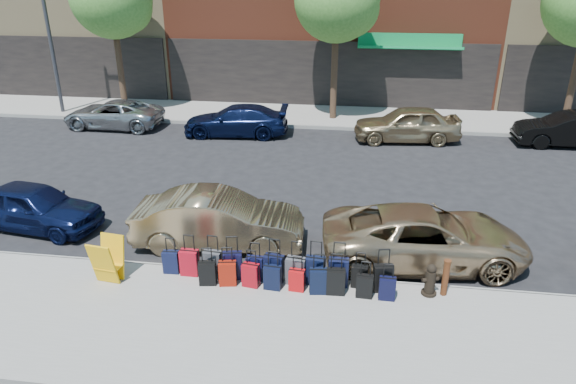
# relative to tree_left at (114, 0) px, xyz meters

# --- Properties ---
(ground) EXTENTS (120.00, 120.00, 0.00)m
(ground) POSITION_rel_tree_left_xyz_m (9.86, -9.50, -5.41)
(ground) COLOR black
(ground) RESTS_ON ground
(sidewalk_near) EXTENTS (60.00, 4.00, 0.15)m
(sidewalk_near) POSITION_rel_tree_left_xyz_m (9.86, -16.00, -5.34)
(sidewalk_near) COLOR gray
(sidewalk_near) RESTS_ON ground
(sidewalk_far) EXTENTS (60.00, 4.00, 0.15)m
(sidewalk_far) POSITION_rel_tree_left_xyz_m (9.86, 0.50, -5.34)
(sidewalk_far) COLOR gray
(sidewalk_far) RESTS_ON ground
(curb_near) EXTENTS (60.00, 0.08, 0.15)m
(curb_near) POSITION_rel_tree_left_xyz_m (9.86, -13.98, -5.34)
(curb_near) COLOR gray
(curb_near) RESTS_ON ground
(curb_far) EXTENTS (60.00, 0.08, 0.15)m
(curb_far) POSITION_rel_tree_left_xyz_m (9.86, -1.52, -5.34)
(curb_far) COLOR gray
(curb_far) RESTS_ON ground
(tree_left) EXTENTS (3.80, 3.80, 7.27)m
(tree_left) POSITION_rel_tree_left_xyz_m (0.00, 0.00, 0.00)
(tree_left) COLOR black
(tree_left) RESTS_ON sidewalk_far
(tree_center) EXTENTS (3.80, 3.80, 7.27)m
(tree_center) POSITION_rel_tree_left_xyz_m (10.50, 0.00, 0.00)
(tree_center) COLOR black
(tree_center) RESTS_ON sidewalk_far
(streetlight) EXTENTS (2.59, 0.18, 8.00)m
(streetlight) POSITION_rel_tree_left_xyz_m (-2.94, -0.70, -0.75)
(streetlight) COLOR #333338
(streetlight) RESTS_ON sidewalk_far
(suitcase_front_0) EXTENTS (0.37, 0.22, 0.89)m
(suitcase_front_0) POSITION_rel_tree_left_xyz_m (7.43, -14.28, -4.98)
(suitcase_front_0) COLOR black
(suitcase_front_0) RESTS_ON sidewalk_near
(suitcase_front_1) EXTENTS (0.42, 0.24, 1.01)m
(suitcase_front_1) POSITION_rel_tree_left_xyz_m (7.89, -14.31, -4.95)
(suitcase_front_1) COLOR #9E0A19
(suitcase_front_1) RESTS_ON sidewalk_near
(suitcase_front_2) EXTENTS (0.44, 0.27, 1.02)m
(suitcase_front_2) POSITION_rel_tree_left_xyz_m (8.43, -14.28, -4.94)
(suitcase_front_2) COLOR #36363B
(suitcase_front_2) RESTS_ON sidewalk_near
(suitcase_front_3) EXTENTS (0.47, 0.32, 1.05)m
(suitcase_front_3) POSITION_rel_tree_left_xyz_m (8.91, -14.32, -4.93)
(suitcase_front_3) COLOR black
(suitcase_front_3) RESTS_ON sidewalk_near
(suitcase_front_4) EXTENTS (0.39, 0.22, 0.92)m
(suitcase_front_4) POSITION_rel_tree_left_xyz_m (9.42, -14.29, -4.97)
(suitcase_front_4) COLOR black
(suitcase_front_4) RESTS_ON sidewalk_near
(suitcase_front_5) EXTENTS (0.48, 0.32, 1.06)m
(suitcase_front_5) POSITION_rel_tree_left_xyz_m (9.87, -14.32, -4.93)
(suitcase_front_5) COLOR black
(suitcase_front_5) RESTS_ON sidewalk_near
(suitcase_front_6) EXTENTS (0.46, 0.30, 1.04)m
(suitcase_front_6) POSITION_rel_tree_left_xyz_m (10.38, -14.34, -4.93)
(suitcase_front_6) COLOR #404146
(suitcase_front_6) RESTS_ON sidewalk_near
(suitcase_front_7) EXTENTS (0.46, 0.28, 1.05)m
(suitcase_front_7) POSITION_rel_tree_left_xyz_m (10.80, -14.27, -4.93)
(suitcase_front_7) COLOR black
(suitcase_front_7) RESTS_ON sidewalk_near
(suitcase_front_8) EXTENTS (0.44, 0.24, 1.06)m
(suitcase_front_8) POSITION_rel_tree_left_xyz_m (11.33, -14.28, -4.93)
(suitcase_front_8) COLOR black
(suitcase_front_8) RESTS_ON sidewalk_near
(suitcase_front_9) EXTENTS (0.38, 0.24, 0.85)m
(suitcase_front_9) POSITION_rel_tree_left_xyz_m (11.80, -14.28, -4.99)
(suitcase_front_9) COLOR black
(suitcase_front_9) RESTS_ON sidewalk_near
(suitcase_front_10) EXTENTS (0.45, 0.30, 1.01)m
(suitcase_front_10) POSITION_rel_tree_left_xyz_m (12.31, -14.35, -4.94)
(suitcase_front_10) COLOR black
(suitcase_front_10) RESTS_ON sidewalk_near
(suitcase_back_2) EXTENTS (0.41, 0.28, 0.90)m
(suitcase_back_2) POSITION_rel_tree_left_xyz_m (8.41, -14.64, -4.98)
(suitcase_back_2) COLOR black
(suitcase_back_2) RESTS_ON sidewalk_near
(suitcase_back_3) EXTENTS (0.42, 0.29, 0.92)m
(suitcase_back_3) POSITION_rel_tree_left_xyz_m (8.86, -14.59, -4.97)
(suitcase_back_3) COLOR maroon
(suitcase_back_3) RESTS_ON sidewalk_near
(suitcase_back_4) EXTENTS (0.40, 0.27, 0.88)m
(suitcase_back_4) POSITION_rel_tree_left_xyz_m (9.39, -14.57, -4.99)
(suitcase_back_4) COLOR maroon
(suitcase_back_4) RESTS_ON sidewalk_near
(suitcase_back_5) EXTENTS (0.39, 0.25, 0.90)m
(suitcase_back_5) POSITION_rel_tree_left_xyz_m (9.89, -14.61, -4.98)
(suitcase_back_5) COLOR black
(suitcase_back_5) RESTS_ON sidewalk_near
(suitcase_back_6) EXTENTS (0.36, 0.23, 0.82)m
(suitcase_back_6) POSITION_rel_tree_left_xyz_m (10.43, -14.60, -5.01)
(suitcase_back_6) COLOR #B50B0E
(suitcase_back_6) RESTS_ON sidewalk_near
(suitcase_back_7) EXTENTS (0.42, 0.27, 0.94)m
(suitcase_back_7) POSITION_rel_tree_left_xyz_m (10.91, -14.63, -4.97)
(suitcase_back_7) COLOR black
(suitcase_back_7) RESTS_ON sidewalk_near
(suitcase_back_8) EXTENTS (0.41, 0.25, 0.96)m
(suitcase_back_8) POSITION_rel_tree_left_xyz_m (11.29, -14.60, -4.96)
(suitcase_back_8) COLOR black
(suitcase_back_8) RESTS_ON sidewalk_near
(suitcase_back_9) EXTENTS (0.37, 0.23, 0.84)m
(suitcase_back_9) POSITION_rel_tree_left_xyz_m (11.91, -14.64, -5.00)
(suitcase_back_9) COLOR black
(suitcase_back_9) RESTS_ON sidewalk_near
(suitcase_back_10) EXTENTS (0.36, 0.21, 0.84)m
(suitcase_back_10) POSITION_rel_tree_left_xyz_m (12.39, -14.66, -5.00)
(suitcase_back_10) COLOR black
(suitcase_back_10) RESTS_ON sidewalk_near
(fire_hydrant) EXTENTS (0.38, 0.34, 0.75)m
(fire_hydrant) POSITION_rel_tree_left_xyz_m (13.32, -14.35, -4.92)
(fire_hydrant) COLOR black
(fire_hydrant) RESTS_ON sidewalk_near
(bollard) EXTENTS (0.16, 0.16, 0.86)m
(bollard) POSITION_rel_tree_left_xyz_m (13.64, -14.32, -4.82)
(bollard) COLOR #38190C
(bollard) RESTS_ON sidewalk_near
(display_rack) EXTENTS (0.66, 0.71, 1.04)m
(display_rack) POSITION_rel_tree_left_xyz_m (6.16, -14.80, -4.75)
(display_rack) COLOR #F0AF0D
(display_rack) RESTS_ON sidewalk_near
(car_near_0) EXTENTS (3.99, 2.03, 1.30)m
(car_near_0) POSITION_rel_tree_left_xyz_m (2.78, -12.33, -4.76)
(car_near_0) COLOR #0D163D
(car_near_0) RESTS_ON ground
(car_near_1) EXTENTS (4.50, 1.85, 1.45)m
(car_near_1) POSITION_rel_tree_left_xyz_m (8.13, -12.58, -4.69)
(car_near_1) COLOR #947E5B
(car_near_1) RESTS_ON ground
(car_near_2) EXTENTS (5.23, 2.86, 1.39)m
(car_near_2) POSITION_rel_tree_left_xyz_m (13.35, -12.70, -4.72)
(car_near_2) COLOR tan
(car_near_2) RESTS_ON ground
(car_far_0) EXTENTS (4.53, 2.17, 1.25)m
(car_far_0) POSITION_rel_tree_left_xyz_m (0.46, -2.53, -4.79)
(car_far_0) COLOR #B0B2B7
(car_far_0) RESTS_ON ground
(car_far_1) EXTENTS (4.65, 2.16, 1.32)m
(car_far_1) POSITION_rel_tree_left_xyz_m (6.30, -2.93, -4.75)
(car_far_1) COLOR #0B1434
(car_far_1) RESTS_ON ground
(car_far_2) EXTENTS (4.53, 2.20, 1.49)m
(car_far_2) POSITION_rel_tree_left_xyz_m (13.62, -2.75, -4.67)
(car_far_2) COLOR #9D8660
(car_far_2) RESTS_ON ground
(car_far_3) EXTENTS (4.19, 1.51, 1.38)m
(car_far_3) POSITION_rel_tree_left_xyz_m (20.12, -2.52, -4.72)
(car_far_3) COLOR black
(car_far_3) RESTS_ON ground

